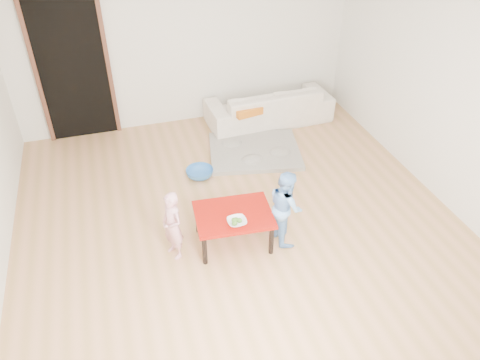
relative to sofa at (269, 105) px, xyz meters
name	(u,v)px	position (x,y,z in m)	size (l,w,h in m)	color
floor	(235,215)	(-1.16, -2.05, -0.28)	(5.00, 5.00, 0.01)	tan
back_wall	(185,38)	(-1.16, 0.45, 1.02)	(5.00, 0.02, 2.60)	white
right_wall	(443,87)	(1.34, -2.05, 1.02)	(0.02, 5.00, 2.60)	white
doorway	(73,70)	(-2.76, 0.43, 0.75)	(1.02, 0.08, 2.11)	brown
sofa	(269,105)	(0.00, 0.00, 0.00)	(1.91, 0.75, 0.56)	white
cushion	(245,109)	(-0.47, -0.27, 0.14)	(0.40, 0.36, 0.11)	orange
red_table	(234,228)	(-1.31, -2.48, -0.08)	(0.81, 0.61, 0.41)	#961008
bowl	(237,222)	(-1.32, -2.65, 0.15)	(0.20, 0.20, 0.05)	white
broccoli	(237,222)	(-1.32, -2.65, 0.15)	(0.12, 0.12, 0.06)	#2D5919
child_pink	(173,226)	(-1.96, -2.48, 0.12)	(0.29, 0.19, 0.79)	#E66983
child_blue	(286,206)	(-0.75, -2.57, 0.16)	(0.43, 0.33, 0.87)	#69A5F5
basin	(200,173)	(-1.38, -1.16, -0.22)	(0.36, 0.36, 0.11)	#3171BC
blanket	(255,151)	(-0.51, -0.82, -0.25)	(1.25, 1.04, 0.06)	#A49C91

